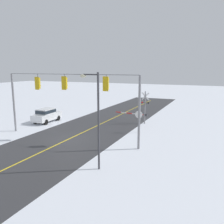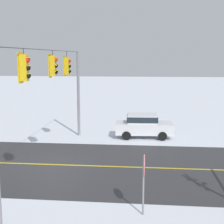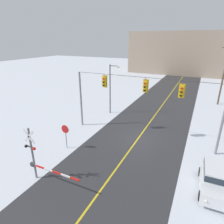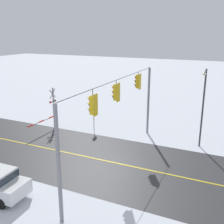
{
  "view_description": "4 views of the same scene",
  "coord_description": "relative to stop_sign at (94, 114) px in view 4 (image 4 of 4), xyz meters",
  "views": [
    {
      "loc": [
        -12.75,
        18.19,
        6.76
      ],
      "look_at": [
        -2.97,
        -3.46,
        2.29
      ],
      "focal_mm": 37.51,
      "sensor_mm": 36.0,
      "label": 1
    },
    {
      "loc": [
        -17.24,
        -4.89,
        5.9
      ],
      "look_at": [
        -1.94,
        -3.38,
        3.32
      ],
      "focal_mm": 53.68,
      "sensor_mm": 36.0,
      "label": 2
    },
    {
      "loc": [
        5.0,
        -16.79,
        9.44
      ],
      "look_at": [
        -1.89,
        -2.53,
        3.35
      ],
      "focal_mm": 30.36,
      "sensor_mm": 36.0,
      "label": 3
    },
    {
      "loc": [
        16.61,
        7.29,
        9.26
      ],
      "look_at": [
        -3.69,
        -2.16,
        2.68
      ],
      "focal_mm": 43.88,
      "sensor_mm": 36.0,
      "label": 4
    }
  ],
  "objects": [
    {
      "name": "ground_plane",
      "position": [
        5.4,
        4.92,
        -1.71
      ],
      "size": [
        160.0,
        160.0,
        0.0
      ],
      "primitive_type": "plane",
      "color": "silver"
    },
    {
      "name": "road_asphalt",
      "position": [
        5.4,
        10.92,
        -1.71
      ],
      "size": [
        9.0,
        80.0,
        0.01
      ],
      "primitive_type": "cube",
      "color": "#303033",
      "rests_on": "ground"
    },
    {
      "name": "lane_centre_line",
      "position": [
        5.4,
        10.92,
        -1.7
      ],
      "size": [
        0.14,
        72.0,
        0.01
      ],
      "primitive_type": "cube",
      "color": "gold",
      "rests_on": "ground"
    },
    {
      "name": "signal_span",
      "position": [
        5.37,
        4.91,
        2.57
      ],
      "size": [
        14.2,
        0.47,
        6.22
      ],
      "color": "gray",
      "rests_on": "ground"
    },
    {
      "name": "stop_sign",
      "position": [
        0.0,
        0.0,
        0.0
      ],
      "size": [
        0.8,
        0.09,
        2.35
      ],
      "color": "gray",
      "rests_on": "ground"
    },
    {
      "name": "railroad_crossing",
      "position": [
        0.92,
        -4.22,
        0.25
      ],
      "size": [
        4.36,
        0.31,
        4.0
      ],
      "color": "gray",
      "rests_on": "ground"
    },
    {
      "name": "streetlamp_near",
      "position": [
        -0.19,
        9.87,
        2.2
      ],
      "size": [
        1.39,
        0.28,
        6.5
      ],
      "color": "#38383D",
      "rests_on": "ground"
    }
  ]
}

